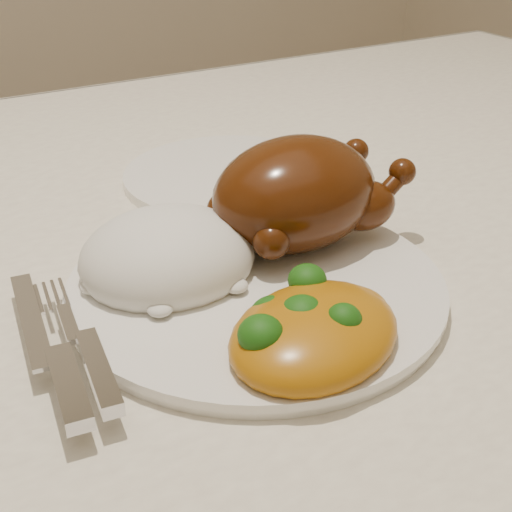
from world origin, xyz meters
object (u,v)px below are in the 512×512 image
side_plate (231,176)px  dinner_plate (256,288)px  roast_chicken (300,193)px  dining_table (153,383)px

side_plate → dinner_plate: bearing=-113.4°
dinner_plate → roast_chicken: bearing=31.9°
dinner_plate → roast_chicken: roast_chicken is taller
dinner_plate → roast_chicken: size_ratio=1.58×
dinner_plate → roast_chicken: (0.06, 0.04, 0.05)m
dining_table → side_plate: (0.14, 0.12, 0.11)m
dinner_plate → dining_table: bearing=131.1°
side_plate → dining_table: bearing=-138.6°
dining_table → roast_chicken: 0.20m
dinner_plate → side_plate: (0.08, 0.19, -0.00)m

